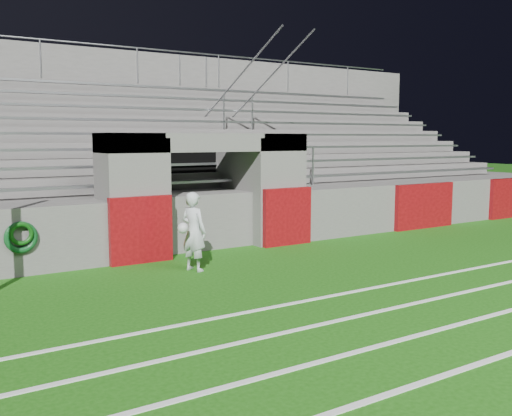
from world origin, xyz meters
TOP-DOWN VIEW (x-y plane):
  - ground at (0.00, 0.00)m, footprint 90.00×90.00m
  - stadium_structure at (0.00, 7.97)m, footprint 26.00×8.48m
  - goalkeeper_with_ball at (-1.22, 1.77)m, footprint 0.69×0.64m
  - hose_coil at (-4.06, 2.94)m, footprint 0.58×0.14m

SIDE VIEW (x-z plane):
  - ground at x=0.00m, z-range 0.00..0.00m
  - goalkeeper_with_ball at x=-1.22m, z-range 0.00..1.50m
  - hose_coil at x=-4.06m, z-range 0.46..1.04m
  - stadium_structure at x=0.00m, z-range -1.22..4.20m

